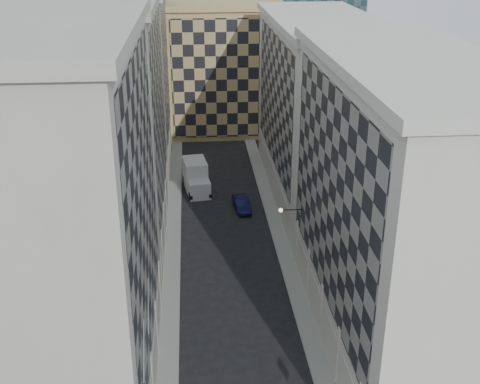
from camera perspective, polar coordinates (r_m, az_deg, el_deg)
sidewalk_west at (r=58.46m, az=-6.39°, el=-4.99°), size 1.50×100.00×0.15m
sidewalk_east at (r=59.00m, az=3.89°, el=-4.61°), size 1.50×100.00×0.15m
bldg_left_a at (r=36.98m, az=-16.53°, el=-3.15°), size 10.80×22.80×23.70m
bldg_left_b at (r=57.40m, az=-12.49°, el=6.24°), size 10.80×22.80×22.70m
bldg_left_c at (r=78.68m, az=-10.56°, el=10.62°), size 10.80×22.80×21.70m
bldg_right_a at (r=42.73m, az=14.71°, el=-1.48°), size 10.80×26.80×20.70m
bldg_right_b at (r=67.37m, az=7.41°, el=7.83°), size 10.80×28.80×19.70m
tan_block at (r=91.33m, az=-1.55°, el=11.86°), size 16.80×14.80×18.80m
flagpoles_left at (r=33.94m, az=-8.90°, el=-12.53°), size 0.10×6.33×2.33m
bracket_lamp at (r=50.84m, az=4.08°, el=-1.72°), size 1.98×0.36×0.36m
box_truck at (r=70.07m, az=-4.18°, el=1.34°), size 3.30×6.45×3.39m
dark_car at (r=65.09m, az=0.15°, el=-1.13°), size 1.93×4.39×1.40m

